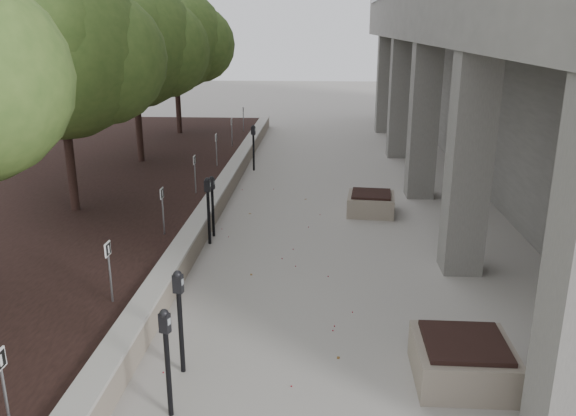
% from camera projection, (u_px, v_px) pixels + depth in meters
% --- Properties ---
extents(retaining_wall, '(0.39, 26.00, 0.50)m').
position_uv_depth(retaining_wall, '(213.00, 205.00, 14.10)').
color(retaining_wall, gray).
rests_on(retaining_wall, ground).
extents(planting_bed, '(7.00, 26.00, 0.40)m').
position_uv_depth(planting_bed, '(65.00, 204.00, 14.32)').
color(planting_bed, black).
rests_on(planting_bed, ground).
extents(crabapple_tree_3, '(4.60, 4.00, 5.44)m').
position_uv_depth(crabapple_tree_3, '(62.00, 88.00, 12.46)').
color(crabapple_tree_3, '#3D5C23').
rests_on(crabapple_tree_3, planting_bed).
extents(crabapple_tree_4, '(4.60, 4.00, 5.44)m').
position_uv_depth(crabapple_tree_4, '(135.00, 71.00, 17.22)').
color(crabapple_tree_4, '#3D5C23').
rests_on(crabapple_tree_4, planting_bed).
extents(crabapple_tree_5, '(4.60, 4.00, 5.44)m').
position_uv_depth(crabapple_tree_5, '(176.00, 61.00, 21.98)').
color(crabapple_tree_5, '#3D5C23').
rests_on(crabapple_tree_5, planting_bed).
extents(parking_sign_2, '(0.04, 0.22, 0.96)m').
position_uv_depth(parking_sign_2, '(5.00, 393.00, 5.84)').
color(parking_sign_2, black).
rests_on(parking_sign_2, planting_bed).
extents(parking_sign_3, '(0.04, 0.22, 0.96)m').
position_uv_depth(parking_sign_3, '(110.00, 272.00, 8.70)').
color(parking_sign_3, black).
rests_on(parking_sign_3, planting_bed).
extents(parking_sign_4, '(0.04, 0.22, 0.96)m').
position_uv_depth(parking_sign_4, '(163.00, 211.00, 11.56)').
color(parking_sign_4, black).
rests_on(parking_sign_4, planting_bed).
extents(parking_sign_5, '(0.04, 0.22, 0.96)m').
position_uv_depth(parking_sign_5, '(195.00, 175.00, 14.42)').
color(parking_sign_5, black).
rests_on(parking_sign_5, planting_bed).
extents(parking_sign_6, '(0.04, 0.22, 0.96)m').
position_uv_depth(parking_sign_6, '(216.00, 150.00, 17.28)').
color(parking_sign_6, black).
rests_on(parking_sign_6, planting_bed).
extents(parking_sign_7, '(0.04, 0.22, 0.96)m').
position_uv_depth(parking_sign_7, '(232.00, 132.00, 20.13)').
color(parking_sign_7, black).
rests_on(parking_sign_7, planting_bed).
extents(parking_sign_8, '(0.04, 0.22, 0.96)m').
position_uv_depth(parking_sign_8, '(243.00, 119.00, 22.99)').
color(parking_sign_8, black).
rests_on(parking_sign_8, planting_bed).
extents(parking_meter_1, '(0.16, 0.14, 1.38)m').
position_uv_depth(parking_meter_1, '(168.00, 363.00, 6.69)').
color(parking_meter_1, black).
rests_on(parking_meter_1, ground).
extents(parking_meter_2, '(0.16, 0.13, 1.45)m').
position_uv_depth(parking_meter_2, '(180.00, 322.00, 7.55)').
color(parking_meter_2, black).
rests_on(parking_meter_2, ground).
extents(parking_meter_3, '(0.15, 0.12, 1.35)m').
position_uv_depth(parking_meter_3, '(213.00, 207.00, 12.55)').
color(parking_meter_3, black).
rests_on(parking_meter_3, ground).
extents(parking_meter_4, '(0.15, 0.12, 1.44)m').
position_uv_depth(parking_meter_4, '(209.00, 211.00, 12.09)').
color(parking_meter_4, black).
rests_on(parking_meter_4, ground).
extents(parking_meter_5, '(0.17, 0.14, 1.45)m').
position_uv_depth(parking_meter_5, '(254.00, 148.00, 18.32)').
color(parking_meter_5, black).
rests_on(parking_meter_5, ground).
extents(planter_front, '(1.24, 1.24, 0.57)m').
position_uv_depth(planter_front, '(463.00, 360.00, 7.50)').
color(planter_front, gray).
rests_on(planter_front, ground).
extents(planter_back, '(1.21, 1.21, 0.52)m').
position_uv_depth(planter_back, '(371.00, 203.00, 14.23)').
color(planter_back, gray).
rests_on(planter_back, ground).
extents(berry_scatter, '(3.30, 14.10, 0.02)m').
position_uv_depth(berry_scatter, '(269.00, 286.00, 10.26)').
color(berry_scatter, maroon).
rests_on(berry_scatter, ground).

